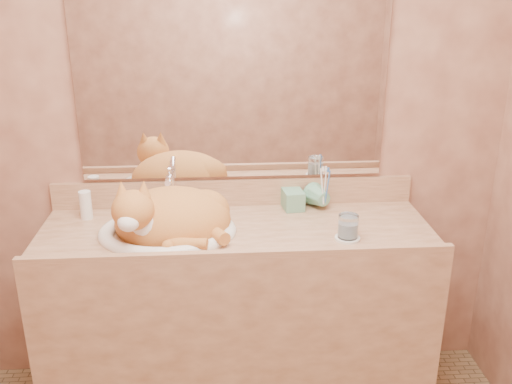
{
  "coord_description": "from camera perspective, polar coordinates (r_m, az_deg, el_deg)",
  "views": [
    {
      "loc": [
        -0.07,
        -1.39,
        1.81
      ],
      "look_at": [
        0.08,
        0.7,
        1.02
      ],
      "focal_mm": 40.0,
      "sensor_mm": 36.0,
      "label": 1
    }
  ],
  "objects": [
    {
      "name": "toothbrush_cup",
      "position": [
        2.5,
        6.85,
        -0.88
      ],
      "size": [
        0.14,
        0.14,
        0.1
      ],
      "primitive_type": "imported",
      "rotation": [
        0.0,
        0.0,
        0.42
      ],
      "color": "#67A683",
      "rests_on": "vanity_counter"
    },
    {
      "name": "toothbrushes",
      "position": [
        2.47,
        6.93,
        0.71
      ],
      "size": [
        0.03,
        0.03,
        0.21
      ],
      "primitive_type": null,
      "color": "white",
      "rests_on": "toothbrush_cup"
    },
    {
      "name": "cat",
      "position": [
        2.28,
        -8.81,
        -2.25
      ],
      "size": [
        0.47,
        0.39,
        0.26
      ],
      "primitive_type": null,
      "rotation": [
        0.0,
        0.0,
        -0.01
      ],
      "color": "#B6672A",
      "rests_on": "sink_basin"
    },
    {
      "name": "vanity_counter",
      "position": [
        2.53,
        -1.86,
        -12.5
      ],
      "size": [
        1.6,
        0.55,
        0.85
      ],
      "primitive_type": null,
      "color": "brown",
      "rests_on": "floor"
    },
    {
      "name": "faucet",
      "position": [
        2.47,
        -8.55,
        -0.08
      ],
      "size": [
        0.07,
        0.14,
        0.19
      ],
      "primitive_type": null,
      "rotation": [
        0.0,
        0.0,
        0.16
      ],
      "color": "white",
      "rests_on": "vanity_counter"
    },
    {
      "name": "lotion_bottle",
      "position": [
        2.51,
        -16.67,
        -1.25
      ],
      "size": [
        0.05,
        0.05,
        0.12
      ],
      "primitive_type": "cylinder",
      "color": "white",
      "rests_on": "vanity_counter"
    },
    {
      "name": "sink_basin",
      "position": [
        2.29,
        -8.91,
        -2.17
      ],
      "size": [
        0.54,
        0.45,
        0.17
      ],
      "primitive_type": null,
      "rotation": [
        0.0,
        0.0,
        -0.01
      ],
      "color": "white",
      "rests_on": "vanity_counter"
    },
    {
      "name": "wall_back",
      "position": [
        2.46,
        -2.33,
        7.47
      ],
      "size": [
        2.4,
        0.02,
        2.5
      ],
      "primitive_type": "cube",
      "color": "brown",
      "rests_on": "ground"
    },
    {
      "name": "saucer",
      "position": [
        2.27,
        9.13,
        -4.58
      ],
      "size": [
        0.1,
        0.1,
        0.01
      ],
      "primitive_type": "cylinder",
      "color": "silver",
      "rests_on": "vanity_counter"
    },
    {
      "name": "soap_dispenser",
      "position": [
        2.45,
        4.06,
        -0.07
      ],
      "size": [
        0.1,
        0.1,
        0.19
      ],
      "primitive_type": "imported",
      "rotation": [
        0.0,
        0.0,
        0.12
      ],
      "color": "#67A683",
      "rests_on": "vanity_counter"
    },
    {
      "name": "mirror",
      "position": [
        2.42,
        -2.37,
        10.63
      ],
      "size": [
        1.3,
        0.02,
        0.8
      ],
      "primitive_type": "cube",
      "color": "white",
      "rests_on": "wall_back"
    },
    {
      "name": "water_glass",
      "position": [
        2.24,
        9.2,
        -3.41
      ],
      "size": [
        0.08,
        0.08,
        0.09
      ],
      "primitive_type": "cylinder",
      "color": "silver",
      "rests_on": "saucer"
    }
  ]
}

